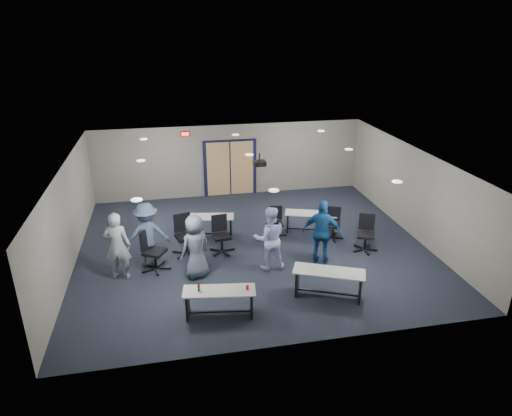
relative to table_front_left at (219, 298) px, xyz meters
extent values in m
plane|color=black|center=(1.38, 3.19, -0.45)|extent=(10.00, 10.00, 0.00)
cube|color=gray|center=(1.38, 7.69, 0.90)|extent=(10.00, 0.04, 2.70)
cube|color=gray|center=(1.38, -1.31, 0.90)|extent=(10.00, 0.04, 2.70)
cube|color=gray|center=(-3.62, 3.19, 0.90)|extent=(0.04, 9.00, 2.70)
cube|color=gray|center=(6.38, 3.19, 0.90)|extent=(0.04, 9.00, 2.70)
cube|color=silver|center=(1.38, 3.19, 2.25)|extent=(10.00, 9.00, 0.04)
cube|color=black|center=(1.38, 7.66, 0.60)|extent=(2.00, 0.06, 2.20)
cube|color=tan|center=(0.93, 7.64, 0.60)|extent=(0.85, 0.04, 2.05)
cube|color=tan|center=(1.83, 7.64, 0.60)|extent=(0.85, 0.04, 2.05)
cube|color=black|center=(-0.22, 7.64, 2.00)|extent=(0.32, 0.05, 0.18)
cube|color=#FF0C0C|center=(-0.22, 7.61, 2.00)|extent=(0.26, 0.02, 0.12)
cylinder|color=black|center=(1.68, 3.69, 2.13)|extent=(0.04, 0.04, 0.24)
cube|color=black|center=(1.68, 3.69, 1.95)|extent=(0.35, 0.30, 0.14)
cylinder|color=black|center=(1.68, 3.54, 1.95)|extent=(0.08, 0.03, 0.08)
cube|color=#A3A09A|center=(0.00, 0.00, 0.19)|extent=(1.67, 0.76, 0.03)
cube|color=black|center=(-0.71, 0.10, -0.14)|extent=(0.12, 0.49, 0.63)
cube|color=black|center=(0.71, -0.10, -0.14)|extent=(0.12, 0.49, 0.63)
cube|color=black|center=(0.00, 0.00, -0.36)|extent=(1.42, 0.25, 0.04)
cylinder|color=red|center=(0.62, -0.09, 0.25)|extent=(0.07, 0.07, 0.11)
cube|color=#A3A09A|center=(2.66, 0.27, 0.22)|extent=(1.78, 1.19, 0.03)
cube|color=black|center=(1.98, 0.57, -0.13)|extent=(0.25, 0.49, 0.66)
cube|color=black|center=(3.35, -0.04, -0.13)|extent=(0.25, 0.49, 0.66)
cube|color=black|center=(2.66, 0.27, -0.36)|extent=(1.40, 0.65, 0.04)
cube|color=#A3A09A|center=(0.13, 4.16, 0.20)|extent=(1.72, 0.83, 0.03)
cube|color=black|center=(-0.59, 4.28, -0.13)|extent=(0.13, 0.50, 0.64)
cube|color=black|center=(0.85, 4.03, -0.13)|extent=(0.13, 0.50, 0.64)
cube|color=black|center=(0.13, 4.16, -0.36)|extent=(1.45, 0.30, 0.04)
cube|color=#A3A09A|center=(3.35, 3.83, 0.18)|extent=(1.68, 1.01, 0.03)
cube|color=black|center=(2.68, 4.06, -0.14)|extent=(0.20, 0.48, 0.62)
cube|color=black|center=(4.02, 3.61, -0.14)|extent=(0.20, 0.48, 0.62)
cube|color=black|center=(3.35, 3.83, -0.37)|extent=(1.36, 0.49, 0.04)
imported|color=#A1AAAF|center=(-2.32, 2.14, 0.46)|extent=(0.73, 0.54, 1.83)
imported|color=slate|center=(-0.37, 1.84, 0.40)|extent=(0.99, 0.89, 1.70)
imported|color=#BFD6FD|center=(1.58, 1.88, 0.43)|extent=(0.89, 0.71, 1.76)
imported|color=navy|center=(3.04, 1.87, 0.46)|extent=(1.15, 0.93, 1.83)
imported|color=#435B79|center=(-1.60, 2.71, 0.44)|extent=(1.24, 0.81, 1.79)
camera|label=1|loc=(-0.90, -8.65, 5.73)|focal=32.00mm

